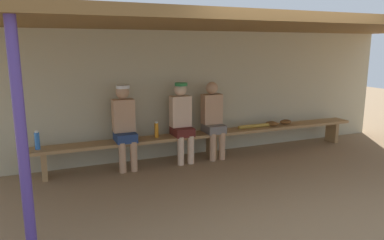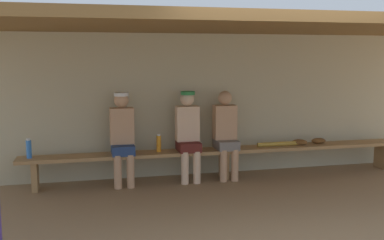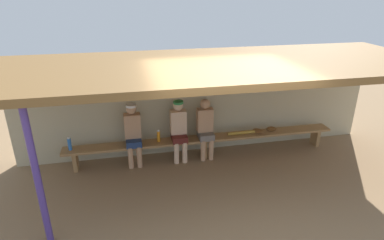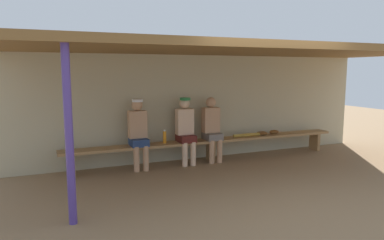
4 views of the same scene
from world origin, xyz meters
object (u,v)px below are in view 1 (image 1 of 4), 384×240
object	(u,v)px
support_post	(22,142)
baseball_bat	(256,126)
player_with_sunglasses	(182,118)
water_bottle_blue	(156,130)
baseball_glove_worn	(272,124)
bench	(212,136)
player_leftmost	(213,117)
baseball_glove_tan	(286,122)
player_shirtless_tan	(124,123)
water_bottle_clear	(37,141)

from	to	relation	value
support_post	baseball_bat	bearing A→B (deg)	28.84
player_with_sunglasses	water_bottle_blue	world-z (taller)	player_with_sunglasses
baseball_glove_worn	player_with_sunglasses	bearing A→B (deg)	-138.71
player_with_sunglasses	baseball_glove_worn	bearing A→B (deg)	0.02
water_bottle_blue	bench	bearing A→B (deg)	-1.05
support_post	water_bottle_blue	world-z (taller)	support_post
bench	player_with_sunglasses	size ratio (longest dim) A/B	4.46
support_post	player_with_sunglasses	distance (m)	3.16
player_leftmost	baseball_glove_tan	size ratio (longest dim) A/B	5.56
player_shirtless_tan	player_with_sunglasses	bearing A→B (deg)	0.00
player_leftmost	water_bottle_clear	distance (m)	2.84
bench	player_shirtless_tan	xyz separation A→B (m)	(-1.53, 0.00, 0.36)
player_shirtless_tan	player_leftmost	bearing A→B (deg)	-0.02
player_leftmost	water_bottle_clear	bearing A→B (deg)	179.85
baseball_glove_tan	baseball_bat	size ratio (longest dim) A/B	0.32
baseball_glove_tan	baseball_glove_worn	distance (m)	0.35
support_post	player_with_sunglasses	xyz separation A→B (m)	(2.33, 2.10, -0.35)
water_bottle_blue	baseball_bat	bearing A→B (deg)	-0.55
player_with_sunglasses	baseball_glove_worn	size ratio (longest dim) A/B	5.60
bench	player_leftmost	xyz separation A→B (m)	(0.03, 0.00, 0.34)
water_bottle_clear	baseball_glove_tan	size ratio (longest dim) A/B	1.14
support_post	player_leftmost	size ratio (longest dim) A/B	1.65
bench	support_post	bearing A→B (deg)	-144.03
player_leftmost	baseball_bat	xyz separation A→B (m)	(0.89, -0.00, -0.24)
player_with_sunglasses	player_shirtless_tan	bearing A→B (deg)	180.00
baseball_glove_tan	bench	bearing A→B (deg)	177.42
water_bottle_blue	player_with_sunglasses	bearing A→B (deg)	-1.93
support_post	baseball_glove_tan	distance (m)	5.02
player_shirtless_tan	water_bottle_blue	xyz separation A→B (m)	(0.53, 0.01, -0.16)
player_leftmost	player_shirtless_tan	world-z (taller)	player_shirtless_tan
player_shirtless_tan	water_bottle_blue	bearing A→B (deg)	1.60
water_bottle_clear	baseball_glove_worn	distance (m)	4.08
support_post	player_leftmost	world-z (taller)	support_post
bench	player_shirtless_tan	distance (m)	1.57
baseball_glove_worn	baseball_bat	size ratio (longest dim) A/B	0.32
baseball_bat	bench	bearing A→B (deg)	-179.74
water_bottle_clear	support_post	bearing A→B (deg)	-92.15
player_leftmost	bench	bearing A→B (deg)	-172.99
player_with_sunglasses	player_shirtless_tan	distance (m)	0.97
baseball_glove_worn	baseball_bat	bearing A→B (deg)	-138.04
bench	player_with_sunglasses	distance (m)	0.67
player_leftmost	baseball_bat	bearing A→B (deg)	-0.20
player_with_sunglasses	baseball_glove_tan	bearing A→B (deg)	0.94
player_shirtless_tan	baseball_glove_worn	size ratio (longest dim) A/B	5.60
player_leftmost	water_bottle_blue	distance (m)	1.04
player_with_sunglasses	baseball_glove_tan	size ratio (longest dim) A/B	5.60
support_post	water_bottle_clear	distance (m)	2.17
player_shirtless_tan	water_bottle_clear	bearing A→B (deg)	179.68
baseball_bat	baseball_glove_tan	bearing A→B (deg)	3.52
baseball_glove_tan	baseball_glove_worn	world-z (taller)	same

